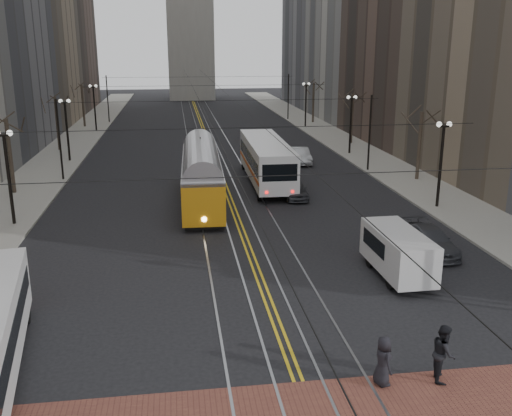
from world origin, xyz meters
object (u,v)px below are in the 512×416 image
object	(u,v)px
cargo_van	(398,254)
pedestrian_c	(444,353)
sedan_grey	(294,189)
rear_bus	(266,162)
sedan_parked	(430,240)
sedan_silver	(300,156)
streetcar	(202,180)
pedestrian_a	(383,361)

from	to	relation	value
cargo_van	pedestrian_c	size ratio (longest dim) A/B	2.61
sedan_grey	pedestrian_c	world-z (taller)	pedestrian_c
cargo_van	rear_bus	bearing A→B (deg)	98.02
cargo_van	sedan_parked	xyz separation A→B (m)	(2.99, 2.95, -0.45)
sedan_silver	pedestrian_c	bearing A→B (deg)	-92.63
streetcar	sedan_silver	xyz separation A→B (m)	(9.79, 12.55, -0.90)
cargo_van	sedan_silver	xyz separation A→B (m)	(1.27, 27.21, -0.39)
cargo_van	streetcar	bearing A→B (deg)	119.22
streetcar	cargo_van	bearing A→B (deg)	-58.04
streetcar	cargo_van	distance (m)	16.97
streetcar	sedan_grey	distance (m)	6.75
pedestrian_a	sedan_parked	bearing A→B (deg)	-39.53
cargo_van	sedan_silver	world-z (taller)	cargo_van
rear_bus	sedan_grey	world-z (taller)	rear_bus
rear_bus	sedan_grey	size ratio (longest dim) A/B	3.33
sedan_grey	sedan_parked	distance (m)	12.94
sedan_grey	sedan_silver	size ratio (longest dim) A/B	0.88
streetcar	pedestrian_c	size ratio (longest dim) A/B	7.13
pedestrian_a	pedestrian_c	xyz separation A→B (m)	(2.06, 0.00, 0.13)
cargo_van	pedestrian_c	world-z (taller)	cargo_van
cargo_van	sedan_grey	bearing A→B (deg)	96.10
cargo_van	sedan_silver	bearing A→B (deg)	86.39
streetcar	pedestrian_a	bearing A→B (deg)	-76.83
pedestrian_a	cargo_van	bearing A→B (deg)	-33.04
streetcar	rear_bus	distance (m)	7.48
pedestrian_c	pedestrian_a	bearing A→B (deg)	107.95
pedestrian_a	pedestrian_c	world-z (taller)	pedestrian_c
rear_bus	pedestrian_a	distance (m)	28.42
sedan_parked	cargo_van	bearing A→B (deg)	-135.01
pedestrian_c	streetcar	bearing A→B (deg)	34.13
sedan_silver	cargo_van	bearing A→B (deg)	-90.41
pedestrian_a	streetcar	bearing A→B (deg)	2.59
sedan_grey	rear_bus	bearing A→B (deg)	105.80
sedan_grey	sedan_silver	world-z (taller)	sedan_silver
cargo_van	sedan_parked	distance (m)	4.23
cargo_van	sedan_parked	size ratio (longest dim) A/B	1.10
cargo_van	pedestrian_a	distance (m)	9.38
streetcar	pedestrian_a	distance (m)	23.69
sedan_silver	sedan_parked	world-z (taller)	sedan_silver
streetcar	pedestrian_c	world-z (taller)	streetcar
rear_bus	pedestrian_c	xyz separation A→B (m)	(1.34, -28.40, -0.72)
rear_bus	sedan_silver	xyz separation A→B (m)	(4.40, 7.37, -0.97)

